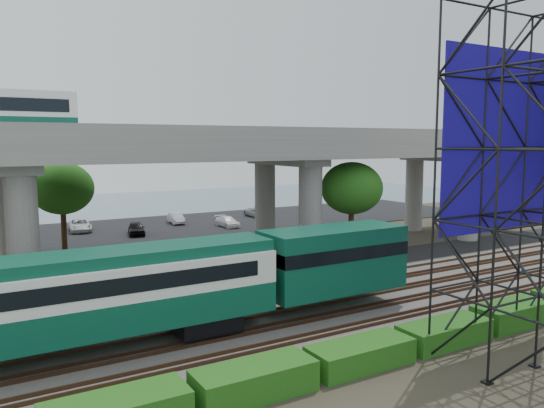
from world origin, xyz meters
TOP-DOWN VIEW (x-y plane):
  - ground at (0.00, 0.00)m, footprint 140.00×140.00m
  - ballast_bed at (0.00, 2.00)m, footprint 90.00×12.00m
  - service_road at (0.00, 10.50)m, footprint 90.00×5.00m
  - parking_lot at (0.00, 34.00)m, footprint 90.00×18.00m
  - harbor_water at (0.00, 56.00)m, footprint 140.00×40.00m
  - rail_tracks at (0.00, 2.00)m, footprint 90.00×9.52m
  - commuter_train at (-7.59, 2.00)m, footprint 29.30×3.06m
  - overpass at (-0.90, 16.00)m, footprint 80.00×12.00m
  - hedge_strip at (1.01, -4.30)m, footprint 34.60×1.80m
  - trees at (-4.67, 16.17)m, footprint 40.94×16.94m
  - suv at (-10.49, 10.17)m, footprint 5.60×4.22m
  - parked_cars at (-0.35, 33.50)m, footprint 38.97×9.74m

SIDE VIEW (x-z plane):
  - ground at x=0.00m, z-range 0.00..0.00m
  - harbor_water at x=0.00m, z-range 0.00..0.03m
  - service_road at x=0.00m, z-range 0.00..0.08m
  - parking_lot at x=0.00m, z-range 0.00..0.08m
  - ballast_bed at x=0.00m, z-range 0.00..0.20m
  - rail_tracks at x=0.00m, z-range 0.20..0.36m
  - hedge_strip at x=1.01m, z-range -0.04..1.16m
  - parked_cars at x=-0.35m, z-range 0.03..1.35m
  - suv at x=-10.49m, z-range 0.08..1.49m
  - commuter_train at x=-7.59m, z-range 0.73..5.03m
  - trees at x=-4.67m, z-range 1.73..9.42m
  - overpass at x=-0.90m, z-range 2.01..14.41m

